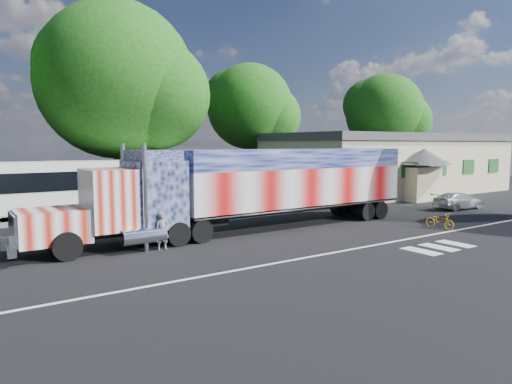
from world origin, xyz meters
TOP-DOWN VIEW (x-y plane):
  - ground at (0.00, 0.00)m, footprint 100.00×100.00m
  - lane_markings at (1.71, -3.77)m, footprint 30.00×2.67m
  - semi_truck at (-0.15, 2.73)m, footprint 20.44×3.23m
  - coach_bus at (-5.35, 11.74)m, footprint 11.48×2.67m
  - hall_building at (19.92, 10.86)m, footprint 22.40×12.80m
  - parked_car at (15.25, 1.35)m, footprint 3.99×2.00m
  - woman at (-5.76, 1.37)m, footprint 0.61×0.45m
  - bicycle at (7.84, -2.24)m, footprint 0.65×1.58m
  - tree_ne_a at (9.84, 18.22)m, footprint 7.98×7.60m
  - tree_far_ne at (26.79, 17.36)m, footprint 8.78×8.36m
  - tree_n_mid at (-2.73, 15.75)m, footprint 11.28×10.75m

SIDE VIEW (x-z plane):
  - ground at x=0.00m, z-range 0.00..0.00m
  - lane_markings at x=1.71m, z-range 0.00..0.01m
  - bicycle at x=7.84m, z-range 0.00..0.81m
  - parked_car at x=15.25m, z-range 0.00..1.11m
  - woman at x=-5.76m, z-range 0.00..1.55m
  - coach_bus at x=-5.35m, z-range 0.06..3.40m
  - semi_truck at x=-0.15m, z-range 0.06..4.42m
  - hall_building at x=19.92m, z-range 0.02..5.22m
  - tree_ne_a at x=9.84m, z-range 1.87..13.31m
  - tree_far_ne at x=26.79m, z-range 1.71..13.58m
  - tree_n_mid at x=-2.73m, z-range 1.60..15.65m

